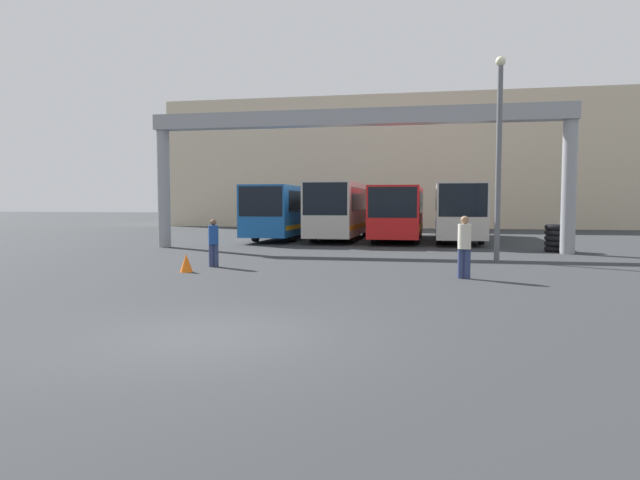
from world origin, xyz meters
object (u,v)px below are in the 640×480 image
object	(u,v)px
pedestrian_mid_right	(214,242)
tire_stack	(557,238)
traffic_cone	(186,263)
lamp_post	(499,150)
bus_slot_0	(289,209)
bus_slot_1	(341,207)
pedestrian_near_right	(464,245)
bus_slot_3	(458,208)
bus_slot_2	(399,210)

from	to	relation	value
pedestrian_mid_right	tire_stack	world-z (taller)	pedestrian_mid_right
traffic_cone	lamp_post	world-z (taller)	lamp_post
bus_slot_0	bus_slot_1	bearing A→B (deg)	-11.11
pedestrian_near_right	bus_slot_0	bearing A→B (deg)	-53.90
bus_slot_1	tire_stack	xyz separation A→B (m)	(10.58, -6.25, -1.27)
bus_slot_1	traffic_cone	distance (m)	16.46
pedestrian_mid_right	lamp_post	distance (m)	10.79
bus_slot_3	traffic_cone	xyz separation A→B (m)	(-8.89, -16.96, -1.53)
bus_slot_0	bus_slot_3	bearing A→B (deg)	0.52
traffic_cone	bus_slot_1	bearing A→B (deg)	81.99
bus_slot_0	traffic_cone	xyz separation A→B (m)	(1.02, -16.87, -1.49)
bus_slot_1	pedestrian_near_right	bearing A→B (deg)	-69.08
bus_slot_2	bus_slot_0	bearing A→B (deg)	174.47
lamp_post	bus_slot_1	bearing A→B (deg)	124.87
pedestrian_near_right	tire_stack	distance (m)	10.76
tire_stack	traffic_cone	bearing A→B (deg)	-142.21
pedestrian_near_right	tire_stack	xyz separation A→B (m)	(4.44, 9.80, -0.35)
bus_slot_0	traffic_cone	size ratio (longest dim) A/B	20.46
bus_slot_1	bus_slot_2	bearing A→B (deg)	0.16
tire_stack	bus_slot_1	bearing A→B (deg)	149.43
bus_slot_0	bus_slot_2	world-z (taller)	bus_slot_0
tire_stack	bus_slot_0	bearing A→B (deg)	153.58
traffic_cone	lamp_post	bearing A→B (deg)	28.52
bus_slot_2	lamp_post	xyz separation A→B (m)	(4.27, -10.87, 2.34)
bus_slot_0	bus_slot_1	distance (m)	3.37
traffic_cone	tire_stack	size ratio (longest dim) A/B	0.47
bus_slot_1	traffic_cone	xyz separation A→B (m)	(-2.28, -16.22, -1.58)
bus_slot_2	bus_slot_3	world-z (taller)	bus_slot_3
bus_slot_0	tire_stack	size ratio (longest dim) A/B	9.69
bus_slot_3	pedestrian_mid_right	xyz separation A→B (m)	(-8.61, -15.41, -0.97)
bus_slot_0	pedestrian_mid_right	bearing A→B (deg)	-85.13
pedestrian_near_right	traffic_cone	bearing A→B (deg)	7.81
bus_slot_1	pedestrian_mid_right	xyz separation A→B (m)	(-2.00, -14.67, -1.02)
bus_slot_0	pedestrian_near_right	xyz separation A→B (m)	(9.44, -16.69, -0.82)
bus_slot_3	pedestrian_mid_right	size ratio (longest dim) A/B	7.36
bus_slot_1	pedestrian_mid_right	size ratio (longest dim) A/B	6.44
bus_slot_1	tire_stack	bearing A→B (deg)	-30.57
pedestrian_near_right	traffic_cone	world-z (taller)	pedestrian_near_right
pedestrian_mid_right	traffic_cone	size ratio (longest dim) A/B	2.82
bus_slot_2	pedestrian_near_right	size ratio (longest dim) A/B	5.78
bus_slot_0	traffic_cone	distance (m)	16.96
bus_slot_1	pedestrian_near_right	world-z (taller)	bus_slot_1
bus_slot_2	lamp_post	size ratio (longest dim) A/B	1.39
bus_slot_1	pedestrian_mid_right	world-z (taller)	bus_slot_1
bus_slot_3	lamp_post	bearing A→B (deg)	-85.26
bus_slot_3	pedestrian_mid_right	world-z (taller)	bus_slot_3
tire_stack	lamp_post	bearing A→B (deg)	-123.08
bus_slot_2	bus_slot_3	distance (m)	3.39
bus_slot_1	lamp_post	distance (m)	13.43
pedestrian_mid_right	lamp_post	xyz separation A→B (m)	(9.57, 3.81, 3.23)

